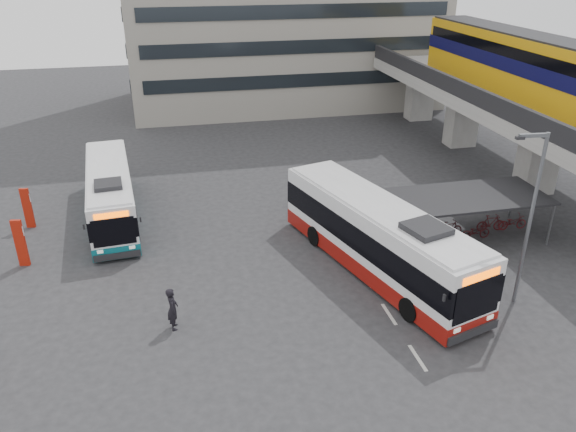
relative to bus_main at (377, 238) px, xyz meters
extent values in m
plane|color=#28282B|center=(-3.26, -0.79, -1.80)|extent=(120.00, 120.00, 0.00)
cube|color=gray|center=(13.74, 7.21, 0.50)|extent=(2.20, 1.60, 4.60)
cube|color=gray|center=(13.74, 17.21, 0.50)|extent=(2.20, 1.60, 4.60)
cube|color=gray|center=(13.74, 25.21, 0.50)|extent=(2.20, 1.60, 4.60)
cube|color=gray|center=(13.74, 11.21, 3.25)|extent=(8.00, 32.00, 0.90)
cube|color=black|center=(9.99, 11.21, 4.25)|extent=(0.35, 32.00, 1.10)
cube|color=black|center=(17.49, 11.21, 4.25)|extent=(0.35, 32.00, 1.10)
cube|color=#D2930C|center=(13.74, 11.39, 5.80)|extent=(2.90, 20.00, 3.90)
cube|color=#0A0935|center=(13.74, 11.39, 6.00)|extent=(2.98, 20.02, 0.90)
cube|color=black|center=(13.74, 11.39, 6.80)|extent=(2.96, 19.20, 0.70)
cube|color=black|center=(13.74, 11.39, 7.75)|extent=(2.70, 19.60, 0.25)
cylinder|color=#595B60|center=(0.44, 4.01, -0.60)|extent=(0.12, 0.12, 2.40)
cylinder|color=#595B60|center=(10.04, 4.01, -0.60)|extent=(0.12, 0.12, 2.40)
cylinder|color=#595B60|center=(0.44, 0.41, -0.60)|extent=(0.12, 0.12, 2.40)
cylinder|color=#595B60|center=(10.04, 0.41, -0.60)|extent=(0.12, 0.12, 2.40)
cube|color=black|center=(5.24, 2.21, 0.68)|extent=(10.00, 4.00, 0.12)
imported|color=black|center=(1.24, 2.21, -1.35)|extent=(1.71, 0.60, 0.90)
imported|color=black|center=(2.57, 2.21, -1.30)|extent=(1.66, 0.47, 1.00)
imported|color=black|center=(3.91, 2.21, -1.35)|extent=(1.71, 0.60, 0.90)
imported|color=black|center=(5.24, 2.21, -1.30)|extent=(1.66, 0.47, 1.00)
imported|color=#350C0F|center=(6.57, 2.21, -1.35)|extent=(1.71, 0.60, 0.90)
imported|color=#3F0C0F|center=(7.91, 2.21, -1.30)|extent=(1.66, 0.47, 1.00)
imported|color=#490C0F|center=(9.24, 2.21, -1.35)|extent=(1.71, 0.60, 0.90)
cube|color=beige|center=(-0.76, -6.79, -1.79)|extent=(0.15, 1.60, 0.01)
cube|color=beige|center=(-0.76, -3.79, -1.79)|extent=(0.15, 1.60, 0.01)
cube|color=beige|center=(-0.76, -0.79, -1.79)|extent=(0.15, 1.60, 0.01)
cube|color=white|center=(-0.01, 0.02, 0.19)|extent=(6.31, 13.30, 2.99)
cube|color=maroon|center=(-0.01, 0.02, -1.20)|extent=(6.36, 13.35, 0.82)
cube|color=black|center=(-0.01, 0.02, 0.32)|extent=(6.37, 13.34, 1.25)
cube|color=#FF5700|center=(1.82, -6.25, 1.30)|extent=(1.89, 0.62, 0.33)
cube|color=black|center=(0.91, -3.11, 1.92)|extent=(2.08, 2.14, 0.30)
cylinder|color=black|center=(-0.09, -4.36, -1.25)|extent=(0.62, 1.14, 1.09)
cylinder|color=black|center=(0.23, 3.89, -1.25)|extent=(0.62, 1.14, 1.09)
cube|color=white|center=(-13.17, 9.17, -0.09)|extent=(3.38, 11.41, 2.58)
cube|color=#0B5B66|center=(-13.17, 9.17, -1.28)|extent=(3.42, 11.45, 0.70)
cube|color=black|center=(-13.17, 9.17, 0.03)|extent=(3.44, 11.43, 1.08)
cube|color=#FF5700|center=(-12.66, 3.57, 0.87)|extent=(1.67, 0.23, 0.28)
cube|color=black|center=(-12.91, 6.37, 1.41)|extent=(1.56, 1.62, 0.26)
cylinder|color=black|center=(-13.95, 5.49, -1.33)|extent=(0.36, 0.96, 0.94)
cylinder|color=black|center=(-12.34, 12.40, -1.33)|extent=(0.36, 0.96, 0.94)
imported|color=black|center=(-10.05, -2.70, -0.82)|extent=(0.47, 0.71, 1.95)
cylinder|color=#595B60|center=(5.17, -4.09, 2.21)|extent=(0.16, 0.16, 8.01)
cube|color=#595B60|center=(4.58, -4.03, 6.11)|extent=(1.21, 0.27, 0.15)
cube|color=black|center=(4.03, -3.98, 6.03)|extent=(0.37, 0.22, 0.12)
cube|color=#A11909|center=(-17.27, 4.26, -0.52)|extent=(0.53, 0.25, 2.56)
cube|color=white|center=(-17.27, 4.26, 0.15)|extent=(0.55, 0.15, 0.51)
cube|color=#A11909|center=(-17.76, 8.82, -0.59)|extent=(0.50, 0.22, 2.42)
cube|color=white|center=(-17.76, 8.82, 0.04)|extent=(0.52, 0.12, 0.48)
camera|label=1|loc=(-9.59, -22.78, 12.80)|focal=35.00mm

